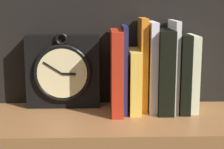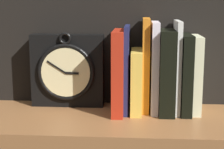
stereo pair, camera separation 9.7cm
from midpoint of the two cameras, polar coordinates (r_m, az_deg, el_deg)
clock at (r=1.08m, az=-10.00°, el=0.46°), size 0.21×0.07×0.22m
book_slot0_red at (r=1.02m, az=-2.00°, el=0.45°), size 0.03×0.16×0.23m
book_slot1_navy at (r=1.04m, az=-0.79°, el=0.89°), size 0.01×0.14×0.24m
book_slot2_yellow at (r=1.04m, az=0.71°, el=-0.93°), size 0.03×0.14×0.17m
book_slot3_orange at (r=1.05m, az=2.05°, el=1.56°), size 0.02×0.11×0.26m
book_slot4_white at (r=1.04m, az=3.41°, el=1.23°), size 0.02×0.13×0.25m
book_slot5_black at (r=1.04m, az=5.20°, el=0.59°), size 0.04×0.15×0.23m
book_slot6_white at (r=1.05m, az=6.72°, el=1.32°), size 0.01×0.13×0.25m
book_slot7_black at (r=1.05m, az=7.96°, el=0.31°), size 0.03×0.14×0.21m
book_slot8_cream at (r=1.06m, az=9.38°, el=0.28°), size 0.02×0.12×0.21m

